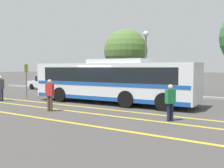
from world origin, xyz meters
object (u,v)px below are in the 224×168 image
object	(u,v)px
pedestrian_0	(170,100)
bus_stop_sign	(26,76)
parked_car_1	(92,85)
pedestrian_2	(50,93)
tree_1	(126,51)
parked_car_2	(139,86)
pedestrian_1	(1,87)
transit_bus	(112,81)
street_lamp	(146,48)
parked_car_0	(46,83)

from	to	relation	value
pedestrian_0	bus_stop_sign	size ratio (longest dim) A/B	0.61
parked_car_1	pedestrian_2	bearing A→B (deg)	-156.98
tree_1	parked_car_2	bearing A→B (deg)	-51.38
parked_car_1	pedestrian_0	xyz separation A→B (m)	(10.95, -8.65, 0.25)
parked_car_1	pedestrian_2	distance (m)	10.74
parked_car_2	pedestrian_0	bearing A→B (deg)	-144.20
pedestrian_0	pedestrian_2	xyz separation A→B (m)	(-6.34, -1.05, 0.07)
pedestrian_1	bus_stop_sign	distance (m)	2.40
pedestrian_1	pedestrian_2	size ratio (longest dim) A/B	1.02
parked_car_2	pedestrian_1	size ratio (longest dim) A/B	2.63
pedestrian_1	pedestrian_2	distance (m)	6.06
transit_bus	parked_car_1	xyz separation A→B (m)	(-5.75, 5.32, -0.84)
bus_stop_sign	street_lamp	distance (m)	10.64
parked_car_2	bus_stop_sign	distance (m)	9.00
pedestrian_1	parked_car_1	bearing A→B (deg)	-144.16
pedestrian_1	pedestrian_2	world-z (taller)	pedestrian_1
transit_bus	parked_car_1	bearing A→B (deg)	44.75
transit_bus	parked_car_1	distance (m)	7.88
pedestrian_2	parked_car_2	bearing A→B (deg)	-106.15
parked_car_1	parked_car_2	xyz separation A→B (m)	(5.10, -0.25, 0.12)
parked_car_1	street_lamp	xyz separation A→B (m)	(4.54, 2.11, 3.43)
parked_car_0	tree_1	size ratio (longest dim) A/B	0.63
parked_car_0	pedestrian_0	xyz separation A→B (m)	(16.97, -8.45, 0.20)
parked_car_1	pedestrian_2	size ratio (longest dim) A/B	2.48
transit_bus	bus_stop_sign	world-z (taller)	transit_bus
tree_1	parked_car_0	bearing A→B (deg)	-137.34
pedestrian_0	street_lamp	size ratio (longest dim) A/B	0.29
parked_car_2	tree_1	distance (m)	8.32
parked_car_1	tree_1	distance (m)	6.68
transit_bus	pedestrian_1	bearing A→B (deg)	112.31
transit_bus	parked_car_2	xyz separation A→B (m)	(-0.65, 5.07, -0.72)
parked_car_1	pedestrian_1	size ratio (longest dim) A/B	2.42
street_lamp	pedestrian_2	bearing A→B (deg)	-89.64
pedestrian_0	tree_1	bearing A→B (deg)	69.67
pedestrian_1	pedestrian_0	bearing A→B (deg)	134.55
bus_stop_sign	pedestrian_2	bearing A→B (deg)	-121.48
bus_stop_sign	pedestrian_0	bearing A→B (deg)	-103.16
bus_stop_sign	street_lamp	bearing A→B (deg)	-38.21
parked_car_0	pedestrian_0	world-z (taller)	pedestrian_0
parked_car_1	tree_1	world-z (taller)	tree_1
transit_bus	bus_stop_sign	size ratio (longest dim) A/B	4.33
parked_car_1	street_lamp	distance (m)	6.07
bus_stop_sign	street_lamp	size ratio (longest dim) A/B	0.47
parked_car_2	bus_stop_sign	world-z (taller)	bus_stop_sign
parked_car_2	pedestrian_1	distance (m)	10.55
street_lamp	tree_1	world-z (taller)	tree_1
pedestrian_2	tree_1	xyz separation A→B (m)	(-4.25, 15.38, 3.19)
pedestrian_2	tree_1	distance (m)	16.27
pedestrian_1	bus_stop_sign	bearing A→B (deg)	-131.22
parked_car_1	street_lamp	world-z (taller)	street_lamp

